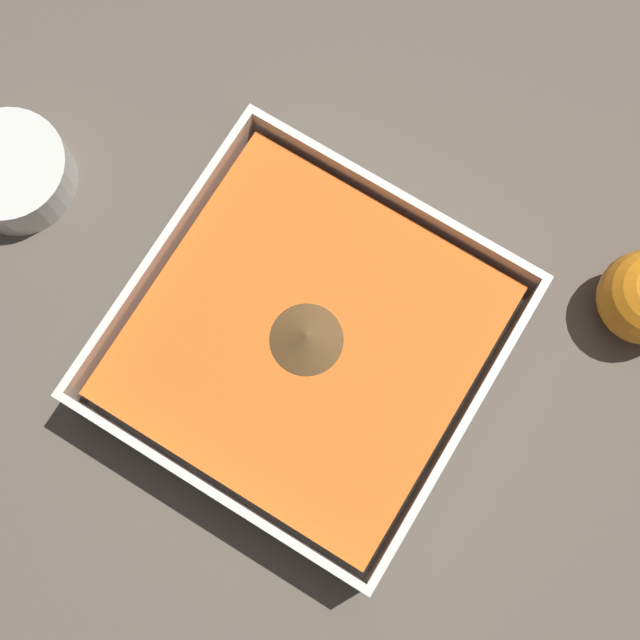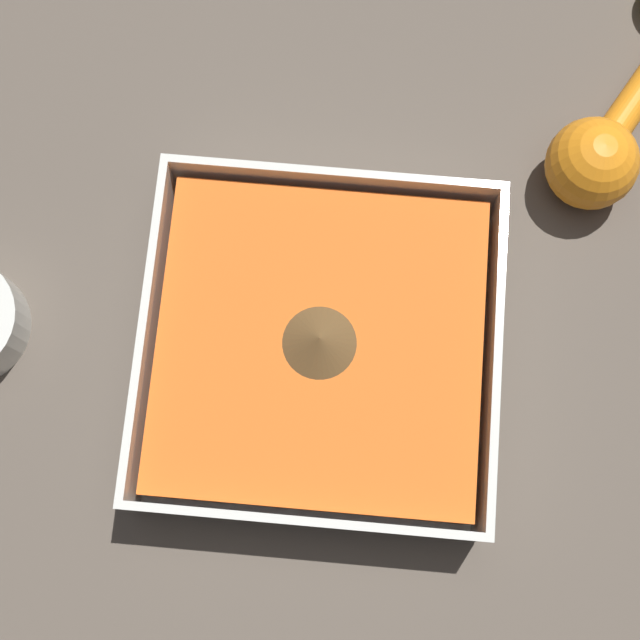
# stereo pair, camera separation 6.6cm
# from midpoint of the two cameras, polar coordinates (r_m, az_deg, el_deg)

# --- Properties ---
(ground_plane) EXTENTS (4.00, 4.00, 0.00)m
(ground_plane) POSITION_cam_midpoint_polar(r_m,az_deg,el_deg) (0.69, -3.36, -1.23)
(ground_plane) COLOR brown
(square_dish) EXTENTS (0.25, 0.25, 0.07)m
(square_dish) POSITION_cam_midpoint_polar(r_m,az_deg,el_deg) (0.66, -2.82, -2.54)
(square_dish) COLOR silver
(square_dish) RESTS_ON ground_plane
(lemon_squeezer) EXTENTS (0.13, 0.19, 0.07)m
(lemon_squeezer) POSITION_cam_midpoint_polar(r_m,az_deg,el_deg) (0.73, 15.34, 10.20)
(lemon_squeezer) COLOR orange
(lemon_squeezer) RESTS_ON ground_plane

